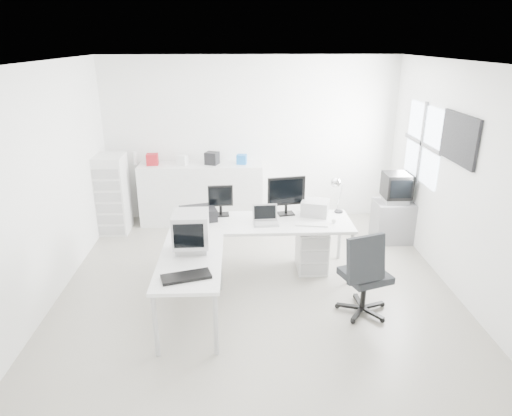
{
  "coord_description": "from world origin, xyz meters",
  "views": [
    {
      "loc": [
        -0.22,
        -5.28,
        3.04
      ],
      "look_at": [
        0.0,
        0.2,
        1.0
      ],
      "focal_mm": 32.0,
      "sensor_mm": 36.0,
      "label": 1
    }
  ],
  "objects_px": {
    "crt_monitor": "(191,231)",
    "office_chair": "(365,271)",
    "main_desk": "(262,247)",
    "laser_printer": "(315,208)",
    "lcd_monitor_small": "(221,201)",
    "drawer_pedestal": "(312,249)",
    "tv_cabinet": "(393,221)",
    "crt_tv": "(397,188)",
    "lcd_monitor_large": "(286,196)",
    "side_desk": "(192,290)",
    "filing_cabinet": "(113,194)",
    "sideboard": "(202,194)",
    "laptop": "(266,217)",
    "inkjet_printer": "(198,214)"
  },
  "relations": [
    {
      "from": "crt_monitor",
      "to": "office_chair",
      "type": "height_order",
      "value": "crt_monitor"
    },
    {
      "from": "main_desk",
      "to": "laser_printer",
      "type": "xyz_separation_m",
      "value": [
        0.75,
        0.22,
        0.48
      ]
    },
    {
      "from": "lcd_monitor_small",
      "to": "drawer_pedestal",
      "type": "bearing_deg",
      "value": -13.09
    },
    {
      "from": "office_chair",
      "to": "tv_cabinet",
      "type": "bearing_deg",
      "value": 44.4
    },
    {
      "from": "crt_tv",
      "to": "crt_monitor",
      "type": "bearing_deg",
      "value": -148.63
    },
    {
      "from": "laser_printer",
      "to": "lcd_monitor_large",
      "type": "bearing_deg",
      "value": -166.86
    },
    {
      "from": "office_chair",
      "to": "crt_tv",
      "type": "distance_m",
      "value": 2.28
    },
    {
      "from": "main_desk",
      "to": "side_desk",
      "type": "height_order",
      "value": "same"
    },
    {
      "from": "office_chair",
      "to": "filing_cabinet",
      "type": "height_order",
      "value": "filing_cabinet"
    },
    {
      "from": "crt_monitor",
      "to": "laser_printer",
      "type": "bearing_deg",
      "value": 32.4
    },
    {
      "from": "main_desk",
      "to": "lcd_monitor_large",
      "type": "height_order",
      "value": "lcd_monitor_large"
    },
    {
      "from": "drawer_pedestal",
      "to": "main_desk",
      "type": "bearing_deg",
      "value": -175.91
    },
    {
      "from": "main_desk",
      "to": "sideboard",
      "type": "height_order",
      "value": "sideboard"
    },
    {
      "from": "tv_cabinet",
      "to": "side_desk",
      "type": "bearing_deg",
      "value": -145.26
    },
    {
      "from": "crt_monitor",
      "to": "crt_tv",
      "type": "xyz_separation_m",
      "value": [
        2.99,
        1.82,
        -0.12
      ]
    },
    {
      "from": "lcd_monitor_small",
      "to": "office_chair",
      "type": "xyz_separation_m",
      "value": [
        1.69,
        -1.3,
        -0.42
      ]
    },
    {
      "from": "lcd_monitor_large",
      "to": "filing_cabinet",
      "type": "bearing_deg",
      "value": 144.34
    },
    {
      "from": "tv_cabinet",
      "to": "filing_cabinet",
      "type": "xyz_separation_m",
      "value": [
        -4.5,
        0.56,
        0.32
      ]
    },
    {
      "from": "drawer_pedestal",
      "to": "tv_cabinet",
      "type": "height_order",
      "value": "tv_cabinet"
    },
    {
      "from": "laptop",
      "to": "filing_cabinet",
      "type": "xyz_separation_m",
      "value": [
        -2.41,
        1.63,
        -0.2
      ]
    },
    {
      "from": "lcd_monitor_small",
      "to": "laptop",
      "type": "relative_size",
      "value": 1.39
    },
    {
      "from": "side_desk",
      "to": "crt_monitor",
      "type": "distance_m",
      "value": 0.67
    },
    {
      "from": "laptop",
      "to": "laser_printer",
      "type": "height_order",
      "value": "laser_printer"
    },
    {
      "from": "filing_cabinet",
      "to": "main_desk",
      "type": "bearing_deg",
      "value": -32.95
    },
    {
      "from": "inkjet_printer",
      "to": "lcd_monitor_large",
      "type": "bearing_deg",
      "value": -8.22
    },
    {
      "from": "inkjet_printer",
      "to": "crt_tv",
      "type": "height_order",
      "value": "crt_tv"
    },
    {
      "from": "side_desk",
      "to": "filing_cabinet",
      "type": "xyz_separation_m",
      "value": [
        -1.51,
        2.63,
        0.27
      ]
    },
    {
      "from": "crt_tv",
      "to": "lcd_monitor_large",
      "type": "bearing_deg",
      "value": -158.01
    },
    {
      "from": "side_desk",
      "to": "office_chair",
      "type": "distance_m",
      "value": 2.0
    },
    {
      "from": "office_chair",
      "to": "crt_tv",
      "type": "relative_size",
      "value": 2.15
    },
    {
      "from": "laser_printer",
      "to": "tv_cabinet",
      "type": "height_order",
      "value": "laser_printer"
    },
    {
      "from": "inkjet_printer",
      "to": "filing_cabinet",
      "type": "relative_size",
      "value": 0.36
    },
    {
      "from": "sideboard",
      "to": "filing_cabinet",
      "type": "height_order",
      "value": "filing_cabinet"
    },
    {
      "from": "office_chair",
      "to": "filing_cabinet",
      "type": "bearing_deg",
      "value": 124.38
    },
    {
      "from": "drawer_pedestal",
      "to": "filing_cabinet",
      "type": "bearing_deg",
      "value": 154.19
    },
    {
      "from": "main_desk",
      "to": "drawer_pedestal",
      "type": "xyz_separation_m",
      "value": [
        0.7,
        0.05,
        -0.08
      ]
    },
    {
      "from": "side_desk",
      "to": "tv_cabinet",
      "type": "height_order",
      "value": "side_desk"
    },
    {
      "from": "side_desk",
      "to": "drawer_pedestal",
      "type": "height_order",
      "value": "side_desk"
    },
    {
      "from": "main_desk",
      "to": "inkjet_printer",
      "type": "height_order",
      "value": "inkjet_printer"
    },
    {
      "from": "crt_tv",
      "to": "laptop",
      "type": "bearing_deg",
      "value": -152.82
    },
    {
      "from": "lcd_monitor_small",
      "to": "crt_monitor",
      "type": "relative_size",
      "value": 0.86
    },
    {
      "from": "lcd_monitor_small",
      "to": "inkjet_printer",
      "type": "bearing_deg",
      "value": -157.43
    },
    {
      "from": "crt_monitor",
      "to": "filing_cabinet",
      "type": "distance_m",
      "value": 2.84
    },
    {
      "from": "laser_printer",
      "to": "filing_cabinet",
      "type": "relative_size",
      "value": 0.28
    },
    {
      "from": "drawer_pedestal",
      "to": "crt_tv",
      "type": "relative_size",
      "value": 1.2
    },
    {
      "from": "lcd_monitor_large",
      "to": "inkjet_printer",
      "type": "bearing_deg",
      "value": 176.74
    },
    {
      "from": "laptop",
      "to": "tv_cabinet",
      "type": "relative_size",
      "value": 0.47
    },
    {
      "from": "side_desk",
      "to": "lcd_monitor_large",
      "type": "distance_m",
      "value": 1.92
    },
    {
      "from": "crt_monitor",
      "to": "crt_tv",
      "type": "bearing_deg",
      "value": 30.0
    },
    {
      "from": "main_desk",
      "to": "tv_cabinet",
      "type": "xyz_separation_m",
      "value": [
        2.14,
        0.97,
        -0.05
      ]
    }
  ]
}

